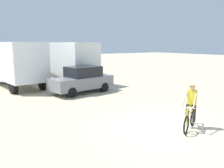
% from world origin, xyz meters
% --- Properties ---
extents(ground_plane, '(120.00, 120.00, 0.00)m').
position_xyz_m(ground_plane, '(0.00, 0.00, 0.00)').
color(ground_plane, beige).
extents(box_truck_avon_van, '(3.12, 6.98, 3.35)m').
position_xyz_m(box_truck_avon_van, '(-2.97, 12.23, 1.87)').
color(box_truck_avon_van, white).
rests_on(box_truck_avon_van, ground).
extents(box_truck_white_box, '(3.56, 7.07, 3.35)m').
position_xyz_m(box_truck_white_box, '(0.63, 11.74, 1.87)').
color(box_truck_white_box, white).
rests_on(box_truck_white_box, ground).
extents(sedan_parked, '(4.41, 2.34, 1.76)m').
position_xyz_m(sedan_parked, '(0.16, 7.64, 0.88)').
color(sedan_parked, slate).
rests_on(sedan_parked, ground).
extents(cyclist_orange_shirt, '(1.60, 0.82, 1.82)m').
position_xyz_m(cyclist_orange_shirt, '(0.44, -0.72, 0.85)').
color(cyclist_orange_shirt, black).
rests_on(cyclist_orange_shirt, ground).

